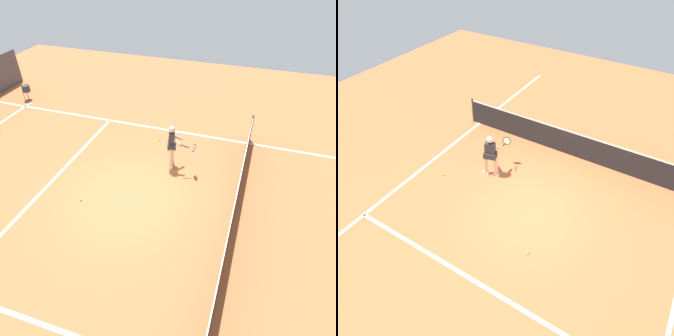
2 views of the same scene
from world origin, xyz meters
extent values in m
plane|color=#C66638|center=(0.00, 0.00, 0.00)|extent=(24.92, 24.92, 0.00)
cube|color=white|center=(0.00, -2.76, 0.00)|extent=(8.30, 0.10, 0.01)
cube|color=white|center=(-4.15, 0.00, 0.00)|extent=(0.10, 17.17, 0.01)
cylinder|color=#4C4C51|center=(-4.45, 3.13, 0.53)|extent=(0.08, 0.08, 1.06)
cube|color=#232326|center=(0.00, 3.13, 0.47)|extent=(8.82, 0.02, 0.94)
cube|color=white|center=(0.00, 3.13, 0.96)|extent=(8.82, 0.02, 0.04)
cylinder|color=beige|center=(-2.13, 0.67, 0.39)|extent=(0.13, 0.13, 0.78)
cylinder|color=beige|center=(-1.78, 0.77, 0.39)|extent=(0.13, 0.13, 0.78)
cube|color=white|center=(-2.13, 0.67, 0.04)|extent=(0.20, 0.10, 0.08)
cube|color=white|center=(-1.78, 0.77, 0.04)|extent=(0.20, 0.10, 0.08)
cube|color=#2D2D33|center=(-1.96, 0.72, 1.04)|extent=(0.36, 0.28, 0.52)
cube|color=#2D2D33|center=(-1.96, 0.72, 0.84)|extent=(0.46, 0.38, 0.20)
sphere|color=beige|center=(-1.96, 0.72, 1.44)|extent=(0.22, 0.22, 0.22)
cylinder|color=beige|center=(-2.14, 0.82, 1.06)|extent=(0.38, 0.42, 0.37)
cylinder|color=beige|center=(-1.85, 0.90, 1.06)|extent=(0.17, 0.49, 0.37)
cylinder|color=black|center=(-1.74, 1.21, 1.02)|extent=(0.11, 0.29, 0.14)
torus|color=black|center=(-1.83, 1.50, 0.96)|extent=(0.31, 0.19, 0.28)
cylinder|color=beige|center=(-1.83, 1.50, 0.96)|extent=(0.26, 0.15, 0.23)
sphere|color=#D1E533|center=(0.60, -1.38, 0.03)|extent=(0.07, 0.07, 0.07)
sphere|color=#D1E533|center=(-3.31, -0.20, 0.03)|extent=(0.07, 0.07, 0.07)
camera|label=1|loc=(6.29, 3.23, 6.58)|focal=33.10mm
camera|label=2|loc=(2.67, -5.79, 7.10)|focal=33.70mm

